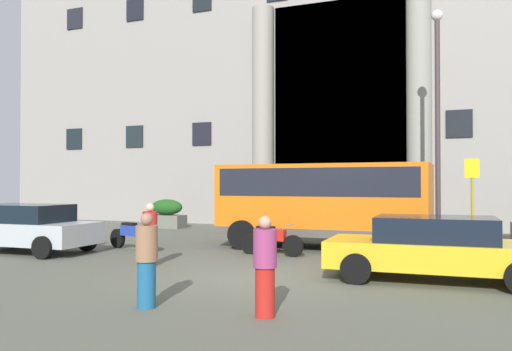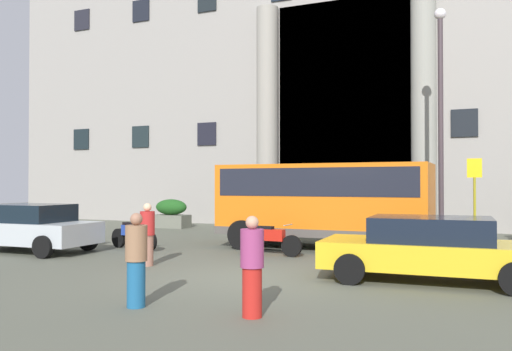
{
  "view_description": "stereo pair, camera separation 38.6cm",
  "coord_description": "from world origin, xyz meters",
  "px_view_note": "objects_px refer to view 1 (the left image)",
  "views": [
    {
      "loc": [
        4.21,
        -10.43,
        2.03
      ],
      "look_at": [
        -1.74,
        4.46,
        2.28
      ],
      "focal_mm": 36.53,
      "sensor_mm": 36.0,
      "label": 1
    },
    {
      "loc": [
        4.57,
        -10.28,
        2.03
      ],
      "look_at": [
        -1.74,
        4.46,
        2.28
      ],
      "focal_mm": 36.53,
      "sensor_mm": 36.0,
      "label": 2
    }
  ],
  "objects_px": {
    "pedestrian_man_crossing": "(265,267)",
    "hedge_planter_west": "(299,216)",
    "hedge_planter_east": "(167,214)",
    "orange_minibus": "(324,198)",
    "pedestrian_child_trailing": "(150,235)",
    "bus_stop_sign": "(472,193)",
    "parked_estate_mid": "(30,228)",
    "lamppost_plaza_centre": "(438,107)",
    "motorcycle_far_end": "(132,235)",
    "white_taxi_kerbside": "(435,247)",
    "scooter_by_planter": "(270,239)",
    "pedestrian_woman_with_bag": "(147,260)",
    "hedge_planter_far_east": "(376,216)"
  },
  "relations": [
    {
      "from": "pedestrian_man_crossing",
      "to": "hedge_planter_west",
      "type": "bearing_deg",
      "value": 97.58
    },
    {
      "from": "hedge_planter_east",
      "to": "hedge_planter_west",
      "type": "height_order",
      "value": "hedge_planter_west"
    },
    {
      "from": "pedestrian_man_crossing",
      "to": "orange_minibus",
      "type": "bearing_deg",
      "value": 91.11
    },
    {
      "from": "pedestrian_child_trailing",
      "to": "bus_stop_sign",
      "type": "bearing_deg",
      "value": -72.02
    },
    {
      "from": "hedge_planter_west",
      "to": "pedestrian_man_crossing",
      "type": "relative_size",
      "value": 1.32
    },
    {
      "from": "parked_estate_mid",
      "to": "pedestrian_child_trailing",
      "type": "height_order",
      "value": "pedestrian_child_trailing"
    },
    {
      "from": "bus_stop_sign",
      "to": "pedestrian_child_trailing",
      "type": "height_order",
      "value": "bus_stop_sign"
    },
    {
      "from": "orange_minibus",
      "to": "lamppost_plaza_centre",
      "type": "relative_size",
      "value": 0.79
    },
    {
      "from": "orange_minibus",
      "to": "motorcycle_far_end",
      "type": "relative_size",
      "value": 3.16
    },
    {
      "from": "pedestrian_man_crossing",
      "to": "lamppost_plaza_centre",
      "type": "bearing_deg",
      "value": 73.38
    },
    {
      "from": "hedge_planter_west",
      "to": "white_taxi_kerbside",
      "type": "relative_size",
      "value": 0.45
    },
    {
      "from": "scooter_by_planter",
      "to": "pedestrian_child_trailing",
      "type": "height_order",
      "value": "pedestrian_child_trailing"
    },
    {
      "from": "pedestrian_child_trailing",
      "to": "parked_estate_mid",
      "type": "bearing_deg",
      "value": 54.54
    },
    {
      "from": "white_taxi_kerbside",
      "to": "bus_stop_sign",
      "type": "bearing_deg",
      "value": 80.72
    },
    {
      "from": "hedge_planter_west",
      "to": "parked_estate_mid",
      "type": "relative_size",
      "value": 0.51
    },
    {
      "from": "bus_stop_sign",
      "to": "hedge_planter_east",
      "type": "xyz_separation_m",
      "value": [
        -12.89,
        2.74,
        -1.1
      ]
    },
    {
      "from": "hedge_planter_west",
      "to": "white_taxi_kerbside",
      "type": "height_order",
      "value": "hedge_planter_west"
    },
    {
      "from": "hedge_planter_west",
      "to": "lamppost_plaza_centre",
      "type": "xyz_separation_m",
      "value": [
        5.47,
        -1.18,
        4.03
      ]
    },
    {
      "from": "white_taxi_kerbside",
      "to": "lamppost_plaza_centre",
      "type": "xyz_separation_m",
      "value": [
        -0.28,
        7.88,
        4.04
      ]
    },
    {
      "from": "parked_estate_mid",
      "to": "white_taxi_kerbside",
      "type": "relative_size",
      "value": 0.88
    },
    {
      "from": "pedestrian_child_trailing",
      "to": "lamppost_plaza_centre",
      "type": "distance_m",
      "value": 11.3
    },
    {
      "from": "white_taxi_kerbside",
      "to": "motorcycle_far_end",
      "type": "bearing_deg",
      "value": 165.71
    },
    {
      "from": "motorcycle_far_end",
      "to": "pedestrian_woman_with_bag",
      "type": "relative_size",
      "value": 1.32
    },
    {
      "from": "scooter_by_planter",
      "to": "parked_estate_mid",
      "type": "bearing_deg",
      "value": -158.77
    },
    {
      "from": "white_taxi_kerbside",
      "to": "hedge_planter_far_east",
      "type": "bearing_deg",
      "value": 103.68
    },
    {
      "from": "orange_minibus",
      "to": "white_taxi_kerbside",
      "type": "height_order",
      "value": "orange_minibus"
    },
    {
      "from": "hedge_planter_east",
      "to": "hedge_planter_far_east",
      "type": "distance_m",
      "value": 9.4
    },
    {
      "from": "motorcycle_far_end",
      "to": "lamppost_plaza_centre",
      "type": "bearing_deg",
      "value": 50.22
    },
    {
      "from": "parked_estate_mid",
      "to": "pedestrian_woman_with_bag",
      "type": "xyz_separation_m",
      "value": [
        7.04,
        -4.49,
        0.05
      ]
    },
    {
      "from": "pedestrian_woman_with_bag",
      "to": "parked_estate_mid",
      "type": "bearing_deg",
      "value": 89.82
    },
    {
      "from": "pedestrian_child_trailing",
      "to": "orange_minibus",
      "type": "bearing_deg",
      "value": -56.77
    },
    {
      "from": "hedge_planter_far_east",
      "to": "pedestrian_child_trailing",
      "type": "distance_m",
      "value": 10.89
    },
    {
      "from": "parked_estate_mid",
      "to": "white_taxi_kerbside",
      "type": "distance_m",
      "value": 11.3
    },
    {
      "from": "white_taxi_kerbside",
      "to": "pedestrian_woman_with_bag",
      "type": "relative_size",
      "value": 2.91
    },
    {
      "from": "hedge_planter_east",
      "to": "motorcycle_far_end",
      "type": "distance_m",
      "value": 7.84
    },
    {
      "from": "orange_minibus",
      "to": "hedge_planter_west",
      "type": "distance_m",
      "value": 5.22
    },
    {
      "from": "orange_minibus",
      "to": "hedge_planter_east",
      "type": "relative_size",
      "value": 3.92
    },
    {
      "from": "pedestrian_woman_with_bag",
      "to": "white_taxi_kerbside",
      "type": "bearing_deg",
      "value": -12.6
    },
    {
      "from": "white_taxi_kerbside",
      "to": "pedestrian_man_crossing",
      "type": "bearing_deg",
      "value": -120.84
    },
    {
      "from": "parked_estate_mid",
      "to": "hedge_planter_east",
      "type": "bearing_deg",
      "value": 93.36
    },
    {
      "from": "bus_stop_sign",
      "to": "pedestrian_child_trailing",
      "type": "distance_m",
      "value": 10.21
    },
    {
      "from": "motorcycle_far_end",
      "to": "pedestrian_child_trailing",
      "type": "height_order",
      "value": "pedestrian_child_trailing"
    },
    {
      "from": "scooter_by_planter",
      "to": "pedestrian_child_trailing",
      "type": "distance_m",
      "value": 3.59
    },
    {
      "from": "parked_estate_mid",
      "to": "pedestrian_man_crossing",
      "type": "bearing_deg",
      "value": -27.29
    },
    {
      "from": "parked_estate_mid",
      "to": "lamppost_plaza_centre",
      "type": "relative_size",
      "value": 0.48
    },
    {
      "from": "scooter_by_planter",
      "to": "white_taxi_kerbside",
      "type": "bearing_deg",
      "value": -22.81
    },
    {
      "from": "hedge_planter_east",
      "to": "orange_minibus",
      "type": "bearing_deg",
      "value": -28.59
    },
    {
      "from": "hedge_planter_far_east",
      "to": "pedestrian_man_crossing",
      "type": "height_order",
      "value": "pedestrian_man_crossing"
    },
    {
      "from": "orange_minibus",
      "to": "white_taxi_kerbside",
      "type": "distance_m",
      "value": 5.72
    },
    {
      "from": "hedge_planter_west",
      "to": "hedge_planter_far_east",
      "type": "distance_m",
      "value": 3.09
    }
  ]
}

